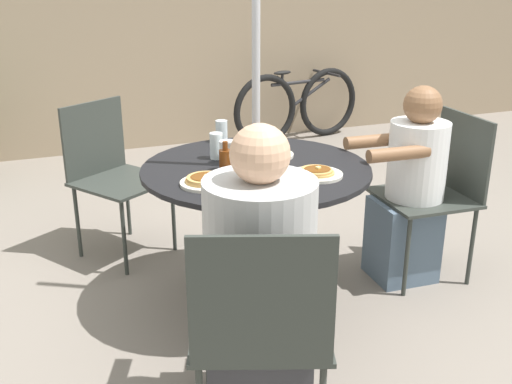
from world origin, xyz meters
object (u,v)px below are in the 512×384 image
at_px(patio_chair_south, 439,184).
at_px(diner_south, 410,193).
at_px(pancake_plate_b, 270,151).
at_px(pancake_plate_d, 261,175).
at_px(pancake_plate_c, 206,181).
at_px(pancake_plate_a, 317,173).
at_px(patio_chair_east, 261,324).
at_px(bicycle, 298,105).
at_px(diner_east, 260,297).
at_px(syrup_bottle, 226,159).
at_px(patio_chair_north, 111,168).
at_px(drinking_glass_b, 216,146).
at_px(coffee_cup, 228,152).
at_px(patio_table, 256,189).
at_px(drinking_glass_a, 222,131).

distance_m(patio_chair_south, diner_south, 0.19).
height_order(pancake_plate_b, pancake_plate_d, pancake_plate_b).
bearing_deg(pancake_plate_c, pancake_plate_a, -7.90).
relative_size(patio_chair_east, diner_south, 0.84).
bearing_deg(bicycle, diner_east, -126.67).
bearing_deg(pancake_plate_d, pancake_plate_b, 60.65).
xyz_separation_m(pancake_plate_b, pancake_plate_d, (-0.18, -0.31, -0.01)).
height_order(pancake_plate_b, bicycle, pancake_plate_b).
xyz_separation_m(pancake_plate_b, syrup_bottle, (-0.29, -0.14, 0.03)).
bearing_deg(patio_chair_north, pancake_plate_b, 100.17).
relative_size(pancake_plate_b, bicycle, 0.16).
relative_size(patio_chair_south, diner_south, 0.84).
bearing_deg(diner_south, syrup_bottle, 90.52).
bearing_deg(drinking_glass_b, patio_chair_south, -11.93).
bearing_deg(coffee_cup, patio_table, -43.03).
bearing_deg(drinking_glass_b, diner_east, -99.19).
bearing_deg(drinking_glass_a, pancake_plate_b, -67.60).
xyz_separation_m(diner_east, bicycle, (1.87, 3.70, -0.17)).
relative_size(patio_chair_north, pancake_plate_d, 3.84).
bearing_deg(patio_chair_south, coffee_cup, 85.29).
bearing_deg(pancake_plate_d, drinking_glass_b, 104.22).
relative_size(patio_chair_south, coffee_cup, 8.13).
relative_size(patio_chair_north, diner_south, 0.84).
height_order(pancake_plate_a, bicycle, pancake_plate_a).
xyz_separation_m(patio_table, pancake_plate_a, (0.22, -0.24, 0.13)).
height_order(patio_chair_north, coffee_cup, patio_chair_north).
xyz_separation_m(patio_chair_north, coffee_cup, (0.48, -0.79, 0.27)).
distance_m(patio_chair_south, pancake_plate_d, 1.15).
bearing_deg(pancake_plate_c, coffee_cup, 54.42).
distance_m(diner_east, pancake_plate_b, 1.09).
height_order(patio_chair_east, bicycle, patio_chair_east).
bearing_deg(patio_chair_east, patio_chair_north, 116.79).
xyz_separation_m(patio_table, drinking_glass_a, (-0.02, 0.50, 0.18)).
distance_m(diner_east, patio_chair_south, 1.59).
distance_m(patio_chair_north, diner_east, 1.76).
xyz_separation_m(patio_chair_east, patio_chair_south, (1.44, 0.95, 0.00)).
xyz_separation_m(diner_east, syrup_bottle, (0.15, 0.83, 0.27)).
bearing_deg(drinking_glass_b, pancake_plate_c, -114.13).
bearing_deg(pancake_plate_a, bicycle, 66.56).
distance_m(pancake_plate_b, pancake_plate_c, 0.53).
bearing_deg(bicycle, pancake_plate_b, -127.50).
distance_m(patio_chair_east, pancake_plate_b, 1.27).
height_order(diner_south, coffee_cup, diner_south).
distance_m(diner_east, pancake_plate_c, 0.71).
distance_m(patio_chair_east, drinking_glass_a, 1.57).
relative_size(diner_east, pancake_plate_c, 4.94).
relative_size(patio_chair_north, diner_east, 0.78).
bearing_deg(patio_table, pancake_plate_d, -103.88).
bearing_deg(bicycle, coffee_cup, -131.07).
bearing_deg(coffee_cup, patio_chair_east, -103.16).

